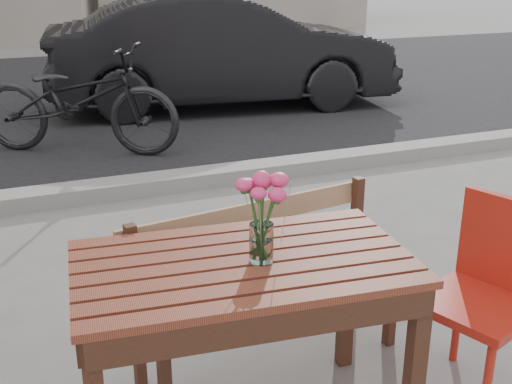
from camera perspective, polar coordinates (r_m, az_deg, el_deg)
street at (r=7.05m, az=-14.72°, el=5.44°), size 30.00×8.12×0.12m
main_table at (r=2.33m, az=-1.12°, el=-8.69°), size 1.26×0.81×0.73m
main_bench at (r=2.83m, az=0.63°, el=-6.48°), size 1.28×0.55×0.77m
red_chair at (r=2.80m, az=20.01°, el=-7.78°), size 0.53×0.53×0.83m
main_vase at (r=2.18m, az=0.49°, el=-1.27°), size 0.18×0.18×0.33m
parked_car at (r=7.95m, az=-3.06°, el=12.44°), size 4.28×1.95×1.36m
bicycle at (r=6.20m, az=-15.58°, el=7.89°), size 2.00×1.53×1.01m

